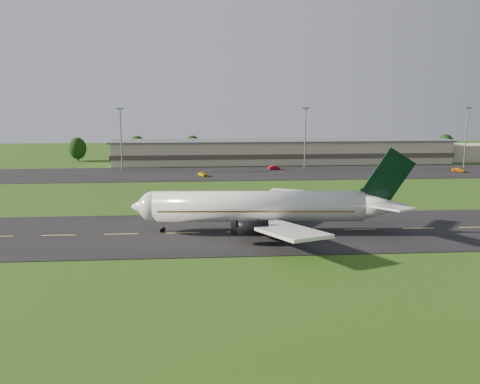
{
  "coord_description": "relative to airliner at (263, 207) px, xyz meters",
  "views": [
    {
      "loc": [
        -29.54,
        -94.38,
        25.21
      ],
      "look_at": [
        -21.93,
        8.0,
        6.0
      ],
      "focal_mm": 40.0,
      "sensor_mm": 36.0,
      "label": 1
    }
  ],
  "objects": [
    {
      "name": "service_vehicle_c",
      "position": [
        44.53,
        66.21,
        -3.85
      ],
      "size": [
        5.19,
        5.37,
        1.42
      ],
      "primitive_type": "imported",
      "rotation": [
        0.0,
        0.0,
        -0.74
      ],
      "color": "silver",
      "rests_on": "apron"
    },
    {
      "name": "light_mast_west",
      "position": [
        -36.7,
        80.05,
        8.08
      ],
      "size": [
        2.4,
        1.2,
        20.35
      ],
      "color": "gray",
      "rests_on": "ground"
    },
    {
      "name": "light_mast_centre",
      "position": [
        23.3,
        80.05,
        8.08
      ],
      "size": [
        2.4,
        1.2,
        20.35
      ],
      "color": "gray",
      "rests_on": "ground"
    },
    {
      "name": "service_vehicle_b",
      "position": [
        12.86,
        78.6,
        -3.91
      ],
      "size": [
        4.18,
        2.37,
        1.3
      ],
      "primitive_type": "imported",
      "rotation": [
        0.0,
        0.0,
        1.84
      ],
      "color": "#A10A12",
      "rests_on": "apron"
    },
    {
      "name": "service_vehicle_a",
      "position": [
        -10.67,
        66.34,
        -3.9
      ],
      "size": [
        3.3,
        4.18,
        1.33
      ],
      "primitive_type": "imported",
      "rotation": [
        0.0,
        0.0,
        0.52
      ],
      "color": "#DBB80C",
      "rests_on": "apron"
    },
    {
      "name": "airliner",
      "position": [
        0.0,
        0.0,
        0.0
      ],
      "size": [
        51.3,
        42.1,
        15.57
      ],
      "rotation": [
        0.0,
        0.0,
        -0.06
      ],
      "color": "white",
      "rests_on": "ground"
    },
    {
      "name": "light_mast_east",
      "position": [
        78.3,
        80.05,
        8.08
      ],
      "size": [
        2.4,
        1.2,
        20.35
      ],
      "color": "gray",
      "rests_on": "ground"
    },
    {
      "name": "terminal",
      "position": [
        24.71,
        96.24,
        -0.67
      ],
      "size": [
        145.0,
        16.0,
        8.4
      ],
      "color": "#BAAE8E",
      "rests_on": "ground"
    },
    {
      "name": "apron",
      "position": [
        18.3,
        72.05,
        -4.61
      ],
      "size": [
        260.0,
        30.0,
        0.1
      ],
      "primitive_type": "cube",
      "color": "black",
      "rests_on": "ground"
    },
    {
      "name": "ground",
      "position": [
        18.3,
        0.05,
        -4.66
      ],
      "size": [
        360.0,
        360.0,
        0.0
      ],
      "primitive_type": "plane",
      "color": "#234A12",
      "rests_on": "ground"
    },
    {
      "name": "tree_line",
      "position": [
        50.11,
        106.55,
        0.31
      ],
      "size": [
        196.9,
        8.55,
        10.67
      ],
      "color": "black",
      "rests_on": "ground"
    },
    {
      "name": "taxiway",
      "position": [
        18.3,
        0.05,
        -4.61
      ],
      "size": [
        220.0,
        30.0,
        0.1
      ],
      "primitive_type": "cube",
      "color": "black",
      "rests_on": "ground"
    },
    {
      "name": "service_vehicle_d",
      "position": [
        71.2,
        69.03,
        -3.91
      ],
      "size": [
        4.62,
        4.22,
        1.3
      ],
      "primitive_type": "imported",
      "rotation": [
        0.0,
        0.0,
        0.89
      ],
      "color": "orange",
      "rests_on": "apron"
    }
  ]
}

